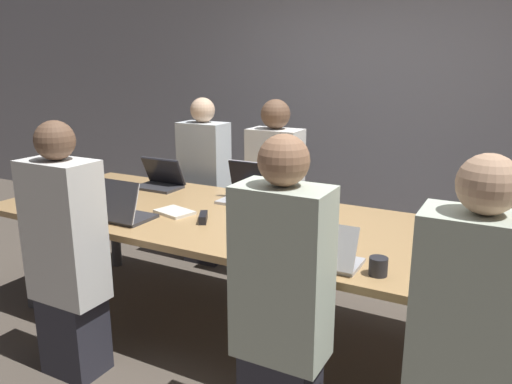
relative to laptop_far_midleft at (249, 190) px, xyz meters
name	(u,v)px	position (x,y,z in m)	size (l,w,h in m)	color
ground_plane	(282,340)	(0.44, -0.36, -0.84)	(24.00, 24.00, 0.00)	brown
curtain_wall	(382,96)	(0.44, 1.74, 0.56)	(12.00, 0.06, 2.80)	#9999A3
conference_table	(284,234)	(0.44, -0.36, -0.13)	(3.91, 1.21, 0.77)	tan
laptop_far_midleft	(249,190)	(0.00, 0.00, 0.00)	(0.34, 0.27, 0.27)	#B7B7BC
person_far_midleft	(275,195)	(-0.01, 0.43, -0.14)	(0.40, 0.24, 1.44)	#2D2D38
cup_far_midleft	(276,201)	(0.24, -0.05, -0.04)	(0.08, 0.08, 0.08)	red
bottle_far_midleft	(273,197)	(0.25, -0.12, 0.01)	(0.07, 0.07, 0.21)	black
laptop_far_right	(492,221)	(1.53, 0.05, -0.01)	(0.34, 0.25, 0.25)	#B7B7BC
cup_far_right	(438,223)	(1.25, -0.02, -0.04)	(0.09, 0.09, 0.08)	#232328
laptop_near_right	(495,284)	(1.60, -0.82, -0.01)	(0.31, 0.22, 0.22)	#B7B7BC
person_near_right	(467,356)	(1.54, -1.18, -0.16)	(0.40, 0.24, 1.42)	#2D2D38
laptop_near_left	(119,209)	(-0.48, -0.76, 0.00)	(0.35, 0.26, 0.26)	#333338
person_near_left	(67,257)	(-0.46, -1.19, -0.16)	(0.40, 0.24, 1.42)	#2D2D38
laptop_near_midright	(326,253)	(0.87, -0.83, -0.01)	(0.31, 0.22, 0.22)	#B7B7BC
person_near_midright	(282,304)	(0.80, -1.14, -0.15)	(0.40, 0.24, 1.43)	#2D2D38
cup_near_midright	(378,266)	(1.12, -0.81, -0.04)	(0.09, 0.09, 0.08)	#232328
laptop_far_left	(161,179)	(-0.78, 0.01, -0.01)	(0.35, 0.24, 0.23)	#333338
person_far_left	(205,184)	(-0.72, 0.52, -0.16)	(0.40, 0.24, 1.42)	#2D2D38
stapler	(203,218)	(-0.02, -0.53, -0.05)	(0.11, 0.15, 0.05)	black
notebook	(175,212)	(-0.27, -0.48, -0.07)	(0.27, 0.22, 0.02)	silver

